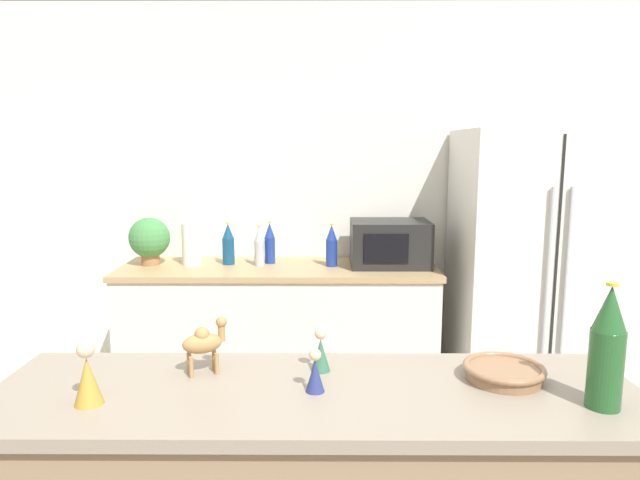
{
  "coord_description": "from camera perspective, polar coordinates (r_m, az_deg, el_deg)",
  "views": [
    {
      "loc": [
        -0.03,
        -1.06,
        1.66
      ],
      "look_at": [
        -0.04,
        1.39,
        1.25
      ],
      "focal_mm": 32.0,
      "sensor_mm": 36.0,
      "label": 1
    }
  ],
  "objects": [
    {
      "name": "refrigerator",
      "position": [
        3.68,
        20.26,
        -3.42
      ],
      "size": [
        0.88,
        0.76,
        1.75
      ],
      "color": "silver",
      "rests_on": "ground_plane"
    },
    {
      "name": "back_bottle_2",
      "position": [
        3.55,
        -6.1,
        -0.68
      ],
      "size": [
        0.06,
        0.06,
        0.25
      ],
      "color": "#B2B7BC",
      "rests_on": "back_counter"
    },
    {
      "name": "back_bottle_0",
      "position": [
        3.61,
        -5.04,
        -0.34
      ],
      "size": [
        0.07,
        0.07,
        0.27
      ],
      "color": "navy",
      "rests_on": "back_counter"
    },
    {
      "name": "paper_towel_roll",
      "position": [
        3.64,
        -12.73,
        -0.38
      ],
      "size": [
        0.12,
        0.12,
        0.26
      ],
      "color": "white",
      "rests_on": "back_counter"
    },
    {
      "name": "back_bottle_1",
      "position": [
        3.51,
        1.16,
        -0.61
      ],
      "size": [
        0.07,
        0.07,
        0.26
      ],
      "color": "navy",
      "rests_on": "back_counter"
    },
    {
      "name": "wall_back",
      "position": [
        3.81,
        0.7,
        3.68
      ],
      "size": [
        8.0,
        0.06,
        2.55
      ],
      "color": "white",
      "rests_on": "ground_plane"
    },
    {
      "name": "wise_man_figurine_purple",
      "position": [
        1.68,
        0.07,
        -11.15
      ],
      "size": [
        0.06,
        0.06,
        0.13
      ],
      "color": "#33664C",
      "rests_on": "bar_counter"
    },
    {
      "name": "microwave",
      "position": [
        3.55,
        7.0,
        -0.32
      ],
      "size": [
        0.48,
        0.37,
        0.28
      ],
      "color": "black",
      "rests_on": "back_counter"
    },
    {
      "name": "wise_man_figurine_blue",
      "position": [
        1.59,
        -22.23,
        -12.55
      ],
      "size": [
        0.07,
        0.07,
        0.17
      ],
      "color": "#B28933",
      "rests_on": "bar_counter"
    },
    {
      "name": "potted_plant",
      "position": [
        3.69,
        -16.69,
        0.11
      ],
      "size": [
        0.25,
        0.25,
        0.3
      ],
      "color": "#9E6B47",
      "rests_on": "back_counter"
    },
    {
      "name": "wise_man_figurine_crimson",
      "position": [
        1.55,
        -0.5,
        -13.18
      ],
      "size": [
        0.05,
        0.05,
        0.12
      ],
      "color": "navy",
      "rests_on": "bar_counter"
    },
    {
      "name": "camel_figurine",
      "position": [
        1.69,
        -11.51,
        -9.94
      ],
      "size": [
        0.13,
        0.1,
        0.16
      ],
      "color": "#A87F4C",
      "rests_on": "bar_counter"
    },
    {
      "name": "back_bottle_3",
      "position": [
        3.61,
        -9.16,
        -0.44
      ],
      "size": [
        0.08,
        0.08,
        0.27
      ],
      "color": "navy",
      "rests_on": "back_counter"
    },
    {
      "name": "back_counter",
      "position": [
        3.67,
        -4.08,
        -9.62
      ],
      "size": [
        1.95,
        0.63,
        0.92
      ],
      "color": "silver",
      "rests_on": "ground_plane"
    },
    {
      "name": "wine_bottle",
      "position": [
        1.6,
        26.78,
        -9.67
      ],
      "size": [
        0.08,
        0.08,
        0.32
      ],
      "color": "#235628",
      "rests_on": "bar_counter"
    },
    {
      "name": "fruit_bowl",
      "position": [
        1.71,
        17.91,
        -12.41
      ],
      "size": [
        0.23,
        0.23,
        0.04
      ],
      "color": "#8C6647",
      "rests_on": "bar_counter"
    }
  ]
}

